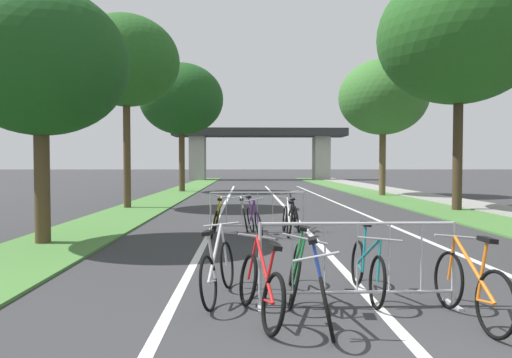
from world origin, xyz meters
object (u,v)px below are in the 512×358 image
bicycle_silver_5 (218,270)px  bicycle_teal_8 (367,268)px  crowd_barrier_nearest (357,265)px  tree_right_pine_far (383,97)px  tree_left_oak_near (40,62)px  bicycle_green_9 (295,269)px  tree_left_pine_near (126,62)px  tree_right_oak_mid (459,36)px  crowd_barrier_second (257,212)px  bicycle_yellow_3 (216,220)px  bicycle_red_4 (260,287)px  bicycle_blue_6 (323,291)px  tree_left_maple_mid (182,99)px  bicycle_white_0 (287,220)px  bicycle_orange_7 (470,287)px  bicycle_white_10 (245,216)px  bicycle_black_1 (295,215)px

bicycle_silver_5 → bicycle_teal_8: 1.97m
crowd_barrier_nearest → tree_right_pine_far: bearing=71.8°
tree_left_oak_near → bicycle_green_9: (5.08, -3.89, -3.59)m
tree_left_pine_near → tree_right_oak_mid: size_ratio=0.83×
crowd_barrier_second → bicycle_teal_8: 5.70m
bicycle_yellow_3 → bicycle_silver_5: size_ratio=1.02×
tree_left_pine_near → crowd_barrier_second: (4.98, -6.25, -5.26)m
tree_right_pine_far → crowd_barrier_second: tree_right_pine_far is taller
bicycle_red_4 → bicycle_silver_5: (-0.52, 0.77, 0.02)m
bicycle_red_4 → bicycle_blue_6: (0.69, -0.17, 0.00)m
tree_left_maple_mid → bicycle_white_0: (5.06, -17.16, -5.47)m
bicycle_orange_7 → tree_right_pine_far: bearing=73.2°
tree_left_maple_mid → bicycle_teal_8: bearing=-75.9°
bicycle_blue_6 → bicycle_white_10: 7.12m
bicycle_green_9 → bicycle_teal_8: bearing=-175.1°
bicycle_white_0 → bicycle_white_10: bearing=139.8°
tree_right_oak_mid → crowd_barrier_nearest: size_ratio=3.69×
tree_right_oak_mid → bicycle_white_10: tree_right_oak_mid is taller
crowd_barrier_second → bicycle_silver_5: 5.66m
bicycle_red_4 → tree_left_oak_near: bearing=119.8°
tree_left_pine_near → bicycle_red_4: size_ratio=4.60×
bicycle_silver_5 → bicycle_white_10: 6.14m
crowd_barrier_nearest → bicycle_red_4: size_ratio=1.49×
tree_right_oak_mid → tree_right_pine_far: size_ratio=1.21×
bicycle_white_0 → bicycle_teal_8: bicycle_teal_8 is taller
tree_left_pine_near → bicycle_white_0: size_ratio=4.39×
crowd_barrier_second → bicycle_orange_7: (2.20, -6.53, -0.13)m
bicycle_blue_6 → bicycle_orange_7: bearing=-172.4°
tree_left_oak_near → bicycle_teal_8: bearing=-32.9°
tree_left_oak_near → tree_left_maple_mid: bearing=88.8°
tree_left_maple_mid → bicycle_white_0: bearing=-73.6°
tree_left_oak_near → bicycle_red_4: size_ratio=3.37×
tree_right_pine_far → tree_left_oak_near: bearing=-129.4°
crowd_barrier_second → bicycle_orange_7: crowd_barrier_second is taller
bicycle_white_0 → bicycle_black_1: bicycle_black_1 is taller
tree_left_pine_near → bicycle_yellow_3: tree_left_pine_near is taller
bicycle_teal_8 → bicycle_yellow_3: bearing=-63.8°
bicycle_white_0 → bicycle_red_4: bearing=-99.1°
bicycle_silver_5 → bicycle_blue_6: (1.21, -0.94, -0.02)m
tree_left_oak_near → tree_left_pine_near: size_ratio=0.73×
bicycle_teal_8 → bicycle_white_10: 6.28m
bicycle_orange_7 → bicycle_blue_6: bearing=178.8°
bicycle_silver_5 → bicycle_orange_7: (2.86, -0.91, 0.01)m
crowd_barrier_second → bicycle_white_10: crowd_barrier_second is taller
bicycle_black_1 → crowd_barrier_second: bearing=-155.4°
tree_left_maple_mid → tree_right_oak_mid: (11.96, -11.76, 0.68)m
bicycle_white_0 → tree_left_oak_near: bearing=-167.6°
bicycle_blue_6 → bicycle_teal_8: (0.76, 1.01, 0.00)m
tree_right_pine_far → bicycle_white_0: size_ratio=4.36×
crowd_barrier_second → bicycle_white_0: (0.74, -0.36, -0.15)m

